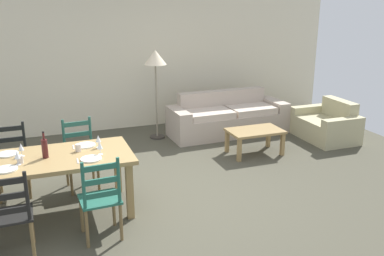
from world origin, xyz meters
The scene contains 24 objects.
ground_plane centered at (0.00, 0.00, -0.01)m, with size 9.60×9.60×0.02m, color #474537.
wall_far centered at (0.00, 3.30, 1.35)m, with size 9.60×0.16×2.70m, color beige.
dining_table centered at (-1.24, -0.07, 0.66)m, with size 1.90×0.96×0.75m.
dining_chair_near_left centered at (-1.67, -0.85, 0.48)m, with size 0.42×0.41×0.96m.
dining_chair_near_right centered at (-0.78, -0.80, 0.48)m, with size 0.44×0.42×0.96m.
dining_chair_far_left centered at (-1.70, 0.72, 0.48)m, with size 0.43×0.41×0.96m.
dining_chair_far_right centered at (-0.83, 0.65, 0.48)m, with size 0.45×0.43×0.96m.
dinner_plate_near_left centered at (-1.69, -0.32, 0.76)m, with size 0.24×0.24×0.02m, color white.
dinner_plate_near_right centered at (-0.79, -0.32, 0.76)m, with size 0.24×0.24×0.02m, color white.
fork_near_right centered at (-0.94, -0.32, 0.75)m, with size 0.02×0.17×0.01m, color silver.
dinner_plate_far_left centered at (-1.69, 0.18, 0.76)m, with size 0.24×0.24×0.02m, color white.
dinner_plate_far_right centered at (-0.79, 0.18, 0.76)m, with size 0.24×0.24×0.02m, color white.
fork_far_right centered at (-0.94, 0.18, 0.75)m, with size 0.02×0.17×0.01m, color silver.
wine_bottle centered at (-1.28, -0.08, 0.87)m, with size 0.07×0.07×0.32m.
wine_glass_near_left centered at (-1.57, -0.20, 0.86)m, with size 0.06×0.06×0.16m.
wine_glass_near_right centered at (-0.67, -0.20, 0.86)m, with size 0.06×0.06×0.16m.
wine_glass_far_left centered at (-1.53, 0.06, 0.86)m, with size 0.06×0.06×0.16m.
wine_glass_far_right centered at (-0.65, 0.06, 0.86)m, with size 0.06×0.06×0.16m.
coffee_cup_primary centered at (-0.90, 0.01, 0.80)m, with size 0.07×0.07×0.09m, color silver.
coffee_cup_secondary centered at (-1.55, -0.16, 0.80)m, with size 0.07×0.07×0.09m, color silver.
couch centered at (2.09, 2.19, 0.29)m, with size 2.30×0.87×0.80m.
coffee_table centered at (2.04, 0.97, 0.36)m, with size 0.90×0.56×0.42m.
armchair_upholstered centered at (3.71, 1.22, 0.25)m, with size 0.80×1.16×0.72m.
standing_lamp centered at (0.74, 2.37, 1.41)m, with size 0.40×0.40×1.64m.
Camera 1 is at (-1.29, -4.96, 2.52)m, focal length 39.62 mm.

